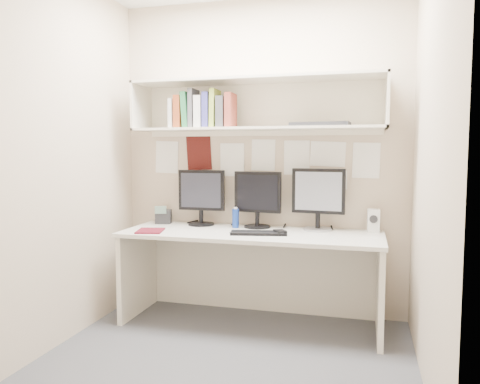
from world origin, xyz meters
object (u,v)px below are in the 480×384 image
(desk, at_px, (251,278))
(speaker, at_px, (373,221))
(maroon_notebook, at_px, (150,231))
(keyboard, at_px, (259,233))
(desk_phone, at_px, (163,216))
(monitor_right, at_px, (318,197))
(monitor_left, at_px, (201,195))
(monitor_center, at_px, (258,197))

(desk, relative_size, speaker, 11.35)
(speaker, distance_m, maroon_notebook, 1.73)
(speaker, bearing_deg, keyboard, -162.31)
(maroon_notebook, xyz_separation_m, desk_phone, (-0.07, 0.41, 0.06))
(monitor_right, xyz_separation_m, maroon_notebook, (-1.25, -0.42, -0.26))
(speaker, xyz_separation_m, desk_phone, (-1.75, -0.03, -0.03))
(monitor_left, height_order, monitor_center, monitor_left)
(monitor_right, distance_m, keyboard, 0.58)
(keyboard, relative_size, desk_phone, 2.67)
(desk, relative_size, monitor_right, 4.11)
(monitor_center, bearing_deg, maroon_notebook, -145.90)
(monitor_left, bearing_deg, desk_phone, -179.02)
(keyboard, bearing_deg, desk_phone, 150.33)
(desk, xyz_separation_m, monitor_right, (0.49, 0.22, 0.63))
(desk, height_order, monitor_center, monitor_center)
(desk, bearing_deg, keyboard, -49.44)
(speaker, bearing_deg, monitor_center, 177.04)
(keyboard, distance_m, speaker, 0.90)
(monitor_center, xyz_separation_m, desk_phone, (-0.83, -0.01, -0.19))
(maroon_notebook, bearing_deg, desk, 0.76)
(monitor_left, bearing_deg, speaker, 1.02)
(desk, xyz_separation_m, speaker, (0.91, 0.24, 0.45))
(monitor_center, xyz_separation_m, maroon_notebook, (-0.76, -0.42, -0.24))
(speaker, bearing_deg, desk, -169.56)
(desk, bearing_deg, maroon_notebook, -165.50)
(desk_phone, bearing_deg, maroon_notebook, -94.44)
(monitor_right, height_order, maroon_notebook, monitor_right)
(monitor_left, bearing_deg, monitor_right, 0.09)
(maroon_notebook, bearing_deg, desk_phone, 86.45)
(keyboard, bearing_deg, monitor_center, 93.50)
(monitor_left, xyz_separation_m, monitor_right, (0.98, -0.00, 0.01))
(monitor_left, distance_m, keyboard, 0.69)
(speaker, bearing_deg, monitor_left, 176.55)
(monitor_left, xyz_separation_m, keyboard, (0.57, -0.31, -0.24))
(monitor_right, bearing_deg, maroon_notebook, -156.25)
(monitor_right, bearing_deg, desk_phone, -174.40)
(desk, height_order, desk_phone, desk_phone)
(keyboard, xyz_separation_m, speaker, (0.83, 0.34, 0.08))
(monitor_left, height_order, speaker, monitor_left)
(monitor_left, relative_size, speaker, 2.64)
(monitor_left, bearing_deg, maroon_notebook, -123.23)
(monitor_right, height_order, speaker, monitor_right)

